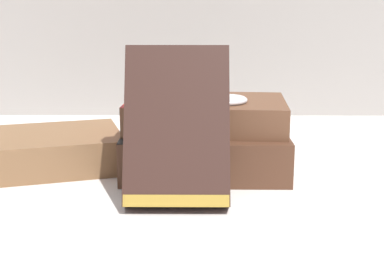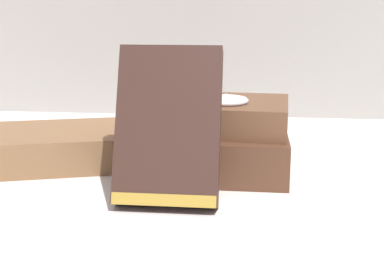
% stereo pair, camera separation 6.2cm
% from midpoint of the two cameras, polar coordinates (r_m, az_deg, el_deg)
% --- Properties ---
extents(ground_plane, '(3.00, 3.00, 0.00)m').
position_cam_midpoint_polar(ground_plane, '(0.68, -0.70, -4.40)').
color(ground_plane, silver).
extents(book_flat_bottom, '(0.20, 0.13, 0.05)m').
position_cam_midpoint_polar(book_flat_bottom, '(0.66, 3.69, -2.60)').
color(book_flat_bottom, '#4C2D1E').
rests_on(book_flat_bottom, ground_plane).
extents(book_flat_top, '(0.20, 0.14, 0.04)m').
position_cam_midpoint_polar(book_flat_top, '(0.66, 4.02, 1.45)').
color(book_flat_top, brown).
rests_on(book_flat_top, book_flat_bottom).
extents(book_side_left, '(0.29, 0.20, 0.04)m').
position_cam_midpoint_polar(book_side_left, '(0.71, -15.64, -2.17)').
color(book_side_left, brown).
rests_on(book_side_left, ground_plane).
extents(book_leaning_front, '(0.11, 0.09, 0.16)m').
position_cam_midpoint_polar(book_leaning_front, '(0.55, 0.69, -0.32)').
color(book_leaning_front, '#331E19').
rests_on(book_leaning_front, ground_plane).
extents(pocket_watch, '(0.06, 0.06, 0.01)m').
position_cam_midpoint_polar(pocket_watch, '(0.64, 6.32, 2.94)').
color(pocket_watch, silver).
rests_on(pocket_watch, book_flat_top).
extents(reading_glasses, '(0.10, 0.06, 0.00)m').
position_cam_midpoint_polar(reading_glasses, '(0.79, -1.86, -1.66)').
color(reading_glasses, '#ADADB2').
rests_on(reading_glasses, ground_plane).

